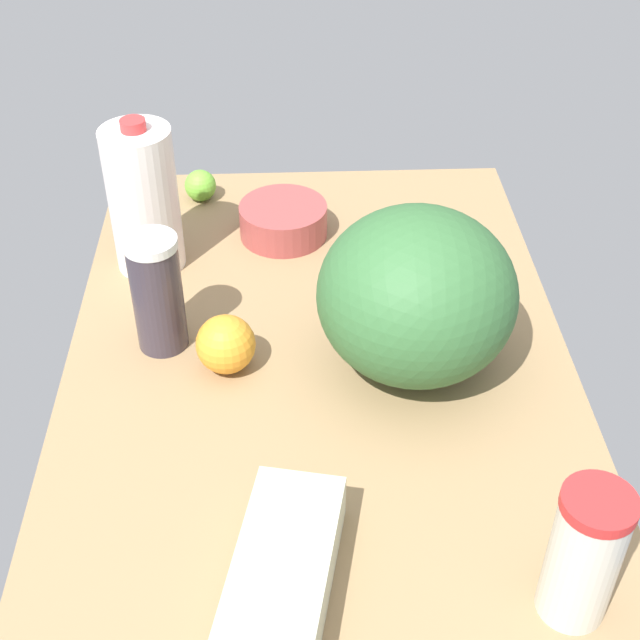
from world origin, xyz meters
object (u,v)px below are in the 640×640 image
Objects in this scene: shaker_bottle at (157,293)px; mixing_bowl at (283,220)px; milk_jug at (144,199)px; orange_by_jug at (226,344)px; watermelon at (417,295)px; lime_beside_bowl at (200,185)px; egg_carton at (280,586)px; tumbler_cup at (584,555)px.

mixing_bowl is at bearing 147.63° from shaker_bottle.
orange_by_jug is at bearing 26.86° from milk_jug.
mixing_bowl is 0.55× the size of watermelon.
watermelon is at bearing 35.16° from lime_beside_bowl.
egg_carton is at bearing 17.51° from milk_jug.
milk_jug is 24.08cm from lime_beside_bowl.
egg_carton is 90.32cm from lime_beside_bowl.
mixing_bowl is at bearing -168.80° from egg_carton.
milk_jug reaches higher than watermelon.
mixing_bowl is 0.82× the size of shaker_bottle.
shaker_bottle reaches higher than lime_beside_bowl.
shaker_bottle is at bearing -147.34° from egg_carton.
egg_carton reaches higher than mixing_bowl.
lime_beside_bowl is at bearing -129.94° from mixing_bowl.
milk_jug is at bearing -142.25° from tumbler_cup.
shaker_bottle is (-46.66, -17.52, 6.29)cm from egg_carton.
egg_carton is 1.05× the size of milk_jug.
mixing_bowl is 36.58cm from orange_by_jug.
watermelon reaches higher than shaker_bottle.
tumbler_cup is 0.69× the size of milk_jug.
watermelon is (-40.59, 19.86, 9.25)cm from egg_carton.
watermelon reaches higher than orange_by_jug.
shaker_bottle is 0.71× the size of milk_jug.
egg_carton is 72.23cm from milk_jug.
lime_beside_bowl is (-90.85, -46.99, -6.26)cm from tumbler_cup.
mixing_bowl is at bearing 166.16° from orange_by_jug.
egg_carton is at bearing 10.53° from orange_by_jug.
milk_jug reaches higher than tumbler_cup.
shaker_bottle is (-48.34, -50.15, 0.32)cm from tumbler_cup.
tumbler_cup is 88.58cm from milk_jug.
tumbler_cup is 44.28cm from watermelon.
orange_by_jug is at bearing 58.97° from shaker_bottle.
watermelon is at bearing 166.01° from egg_carton.
lime_beside_bowl is (-48.58, -34.22, -9.54)cm from watermelon.
mixing_bowl is 1.77× the size of orange_by_jug.
watermelon reaches higher than lime_beside_bowl.
egg_carton is 76.17cm from mixing_bowl.
orange_by_jug is (-42.35, -40.19, -4.83)cm from tumbler_cup.
tumbler_cup is 84.18cm from mixing_bowl.
watermelon is 1.06× the size of milk_jug.
lime_beside_bowl is 48.99cm from orange_by_jug.
watermelon is 3.23× the size of orange_by_jug.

